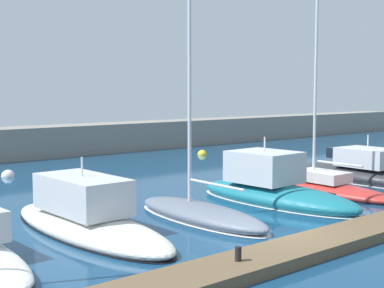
% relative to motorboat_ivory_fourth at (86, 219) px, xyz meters
% --- Properties ---
extents(ground_plane, '(120.00, 120.00, 0.00)m').
position_rel_motorboat_ivory_fourth_xyz_m(ground_plane, '(4.60, -5.52, -0.52)').
color(ground_plane, navy).
extents(dock_pier, '(45.82, 1.93, 0.38)m').
position_rel_motorboat_ivory_fourth_xyz_m(dock_pier, '(4.60, -7.25, -0.33)').
color(dock_pier, brown).
rests_on(dock_pier, ground_plane).
extents(motorboat_ivory_fourth, '(3.17, 10.22, 3.26)m').
position_rel_motorboat_ivory_fourth_xyz_m(motorboat_ivory_fourth, '(0.00, 0.00, 0.00)').
color(motorboat_ivory_fourth, silver).
rests_on(motorboat_ivory_fourth, ground_plane).
extents(sailboat_slate_fifth, '(2.44, 7.80, 14.04)m').
position_rel_motorboat_ivory_fourth_xyz_m(sailboat_slate_fifth, '(4.70, -1.29, -0.18)').
color(sailboat_slate_fifth, slate).
rests_on(sailboat_slate_fifth, ground_plane).
extents(motorboat_teal_sixth, '(3.41, 9.41, 3.51)m').
position_rel_motorboat_ivory_fourth_xyz_m(motorboat_teal_sixth, '(9.83, -0.79, 0.12)').
color(motorboat_teal_sixth, '#19707F').
rests_on(motorboat_teal_sixth, ground_plane).
extents(sailboat_red_seventh, '(2.67, 8.46, 15.22)m').
position_rel_motorboat_ivory_fourth_xyz_m(sailboat_red_seventh, '(13.82, -1.02, -0.14)').
color(sailboat_red_seventh, '#B72D28').
rests_on(sailboat_red_seventh, ground_plane).
extents(motorboat_charcoal_eighth, '(3.24, 10.07, 3.08)m').
position_rel_motorboat_ivory_fourth_xyz_m(motorboat_charcoal_eighth, '(18.53, -0.11, 0.02)').
color(motorboat_charcoal_eighth, '#2D2D33').
rests_on(motorboat_charcoal_eighth, ground_plane).
extents(mooring_buoy_yellow, '(0.81, 0.81, 0.81)m').
position_rel_motorboat_ivory_fourth_xyz_m(mooring_buoy_yellow, '(20.25, 16.36, -0.52)').
color(mooring_buoy_yellow, yellow).
rests_on(mooring_buoy_yellow, ground_plane).
extents(mooring_buoy_white, '(0.86, 0.86, 0.86)m').
position_rel_motorboat_ivory_fourth_xyz_m(mooring_buoy_white, '(3.10, 15.38, -0.52)').
color(mooring_buoy_white, white).
rests_on(mooring_buoy_white, ground_plane).
extents(dock_bollard, '(0.20, 0.20, 0.44)m').
position_rel_motorboat_ivory_fourth_xyz_m(dock_bollard, '(1.03, -7.25, 0.08)').
color(dock_bollard, black).
rests_on(dock_bollard, dock_pier).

